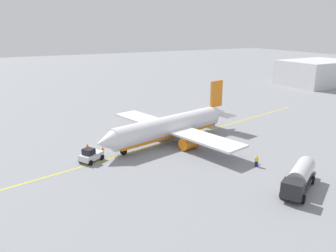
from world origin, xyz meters
TOP-DOWN VIEW (x-y plane):
  - ground_plane at (0.00, 0.00)m, footprint 400.00×400.00m
  - airplane at (-0.46, -0.11)m, footprint 29.99×30.08m
  - fuel_tanker at (-5.73, 24.26)m, footprint 9.74×6.98m
  - pushback_tug at (14.78, 2.39)m, footprint 4.12×3.72m
  - refueling_worker at (-6.22, 16.01)m, footprint 0.61×0.63m
  - safety_cone_nose at (11.58, -1.67)m, footprint 0.51×0.51m
  - safety_cone_wingtip at (13.46, -4.35)m, footprint 0.53×0.53m
  - distant_hangar at (-76.04, -30.04)m, footprint 24.69×18.21m
  - taxi_line_marking at (0.00, 0.00)m, footprint 80.87×18.81m

SIDE VIEW (x-z plane):
  - ground_plane at x=0.00m, z-range 0.00..0.00m
  - taxi_line_marking at x=0.00m, z-range 0.00..0.01m
  - safety_cone_nose at x=11.58m, z-range 0.00..0.57m
  - safety_cone_wingtip at x=13.46m, z-range 0.00..0.58m
  - refueling_worker at x=-6.22m, z-range -0.03..1.68m
  - pushback_tug at x=14.78m, z-range -0.09..2.11m
  - fuel_tanker at x=-5.73m, z-range 0.14..3.29m
  - airplane at x=-0.46m, z-range -2.18..7.57m
  - distant_hangar at x=-76.04m, z-range -0.01..8.46m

